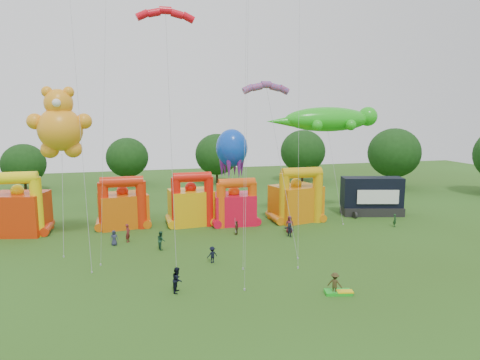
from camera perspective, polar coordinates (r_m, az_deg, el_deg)
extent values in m
plane|color=#2B4A14|center=(28.09, 4.43, -20.07)|extent=(160.00, 160.00, 0.00)
cylinder|color=#352314|center=(82.43, 19.70, 0.29)|extent=(0.44, 0.44, 3.72)
ellipsoid|color=#133610|center=(81.91, 19.87, 3.43)|extent=(9.30, 9.30, 8.89)
cylinder|color=#352314|center=(85.55, 8.31, 0.96)|extent=(0.44, 0.44, 3.51)
ellipsoid|color=#133610|center=(85.06, 8.38, 3.82)|extent=(8.77, 8.78, 8.39)
cylinder|color=#352314|center=(82.34, -3.09, 0.65)|extent=(0.44, 0.44, 3.30)
ellipsoid|color=#133610|center=(81.85, -3.11, 3.44)|extent=(8.25, 8.25, 7.88)
cylinder|color=#352314|center=(82.68, -14.69, 0.33)|extent=(0.44, 0.44, 3.09)
ellipsoid|color=#133610|center=(82.22, -14.80, 2.93)|extent=(7.73, 7.72, 7.38)
cylinder|color=#352314|center=(81.65, -26.70, -0.53)|extent=(0.44, 0.44, 2.88)
ellipsoid|color=#133610|center=(81.20, -26.88, 1.92)|extent=(7.20, 7.20, 6.88)
cube|color=red|center=(54.55, -27.37, -3.97)|extent=(6.60, 5.74, 4.65)
cylinder|color=yellow|center=(52.29, -25.45, -3.25)|extent=(1.26, 1.26, 6.64)
cylinder|color=yellow|center=(52.22, -28.10, 0.25)|extent=(5.09, 1.32, 1.32)
sphere|color=yellow|center=(54.06, -27.57, -1.26)|extent=(1.40, 1.40, 1.40)
cube|color=#D45A0B|center=(53.55, -15.31, -3.87)|extent=(6.11, 5.21, 3.97)
cylinder|color=red|center=(51.90, -17.72, -3.42)|extent=(1.20, 1.20, 5.68)
cylinder|color=red|center=(51.83, -13.01, -3.24)|extent=(1.20, 1.20, 5.68)
cylinder|color=red|center=(51.31, -15.50, -0.23)|extent=(4.86, 1.26, 1.26)
sphere|color=red|center=(53.10, -15.41, -1.46)|extent=(1.40, 1.40, 1.40)
cube|color=#E5A20C|center=(52.99, -6.55, -3.59)|extent=(5.42, 4.51, 4.24)
cylinder|color=red|center=(51.14, -8.51, -3.05)|extent=(1.11, 1.11, 6.05)
cylinder|color=red|center=(51.69, -4.17, -2.84)|extent=(1.11, 1.11, 6.05)
cylinder|color=red|center=(50.84, -6.39, 0.39)|extent=(4.49, 1.16, 1.16)
sphere|color=red|center=(52.51, -6.59, -1.01)|extent=(1.40, 1.40, 1.40)
cube|color=red|center=(52.81, -0.81, -3.86)|extent=(5.19, 4.27, 3.73)
cylinder|color=#FF510D|center=(50.86, -2.53, -3.45)|extent=(1.08, 1.08, 5.32)
cylinder|color=#FF510D|center=(51.78, 1.64, -3.21)|extent=(1.08, 1.08, 5.32)
cylinder|color=#FF510D|center=(50.78, -0.43, -0.40)|extent=(4.39, 1.14, 1.14)
sphere|color=#FF510D|center=(52.37, -0.82, -1.55)|extent=(1.40, 1.40, 1.40)
cube|color=orange|center=(54.98, 7.45, -3.04)|extent=(6.56, 5.73, 4.43)
cylinder|color=#DB9E0B|center=(52.50, 5.91, -2.53)|extent=(1.24, 1.24, 6.33)
cylinder|color=#DB9E0B|center=(54.18, 10.28, -2.26)|extent=(1.24, 1.24, 6.33)
cylinder|color=#DB9E0B|center=(52.77, 8.20, 0.98)|extent=(5.03, 1.31, 1.31)
sphere|color=#DB9E0B|center=(54.51, 7.50, -0.45)|extent=(1.40, 1.40, 1.40)
cube|color=black|center=(60.26, 17.15, -3.92)|extent=(8.39, 4.84, 1.10)
cube|color=black|center=(59.92, 17.16, -1.53)|extent=(8.30, 4.47, 3.95)
cube|color=white|center=(58.72, 17.93, -2.17)|extent=(5.30, 1.44, 1.86)
cylinder|color=black|center=(57.71, 15.08, -4.55)|extent=(0.30, 0.90, 0.90)
cylinder|color=black|center=(61.04, 20.26, -4.06)|extent=(0.30, 0.90, 0.90)
sphere|color=orange|center=(46.99, -22.84, 6.25)|extent=(4.40, 4.40, 4.40)
sphere|color=orange|center=(46.97, -23.03, 9.41)|extent=(2.80, 2.80, 2.80)
sphere|color=orange|center=(47.15, -24.34, 10.67)|extent=(1.10, 1.10, 1.10)
sphere|color=orange|center=(46.87, -21.89, 10.83)|extent=(1.10, 1.10, 1.10)
sphere|color=orange|center=(47.35, -25.67, 7.05)|extent=(1.60, 1.60, 1.60)
sphere|color=orange|center=(46.70, -20.08, 7.38)|extent=(1.60, 1.60, 1.60)
sphere|color=orange|center=(47.27, -24.01, 3.75)|extent=(1.80, 1.80, 1.80)
sphere|color=orange|center=(46.97, -21.36, 3.89)|extent=(1.80, 1.80, 1.80)
sphere|color=white|center=(45.63, -23.28, 9.43)|extent=(0.80, 0.80, 0.80)
ellipsoid|color=green|center=(56.35, 11.62, 7.93)|extent=(11.70, 3.66, 3.11)
sphere|color=green|center=(59.09, 16.65, 8.12)|extent=(2.51, 2.51, 2.51)
cone|color=green|center=(54.00, 5.89, 7.79)|extent=(4.57, 1.83, 1.83)
sphere|color=green|center=(59.03, 12.81, 7.27)|extent=(1.37, 1.37, 1.37)
sphere|color=green|center=(55.80, 14.55, 7.12)|extent=(1.37, 1.37, 1.37)
sphere|color=green|center=(57.07, 8.70, 7.34)|extent=(1.37, 1.37, 1.37)
sphere|color=green|center=(53.73, 10.25, 7.20)|extent=(1.37, 1.37, 1.37)
ellipsoid|color=#0C40C1|center=(57.36, -1.10, 4.28)|extent=(4.23, 4.23, 5.08)
cone|color=#591E8C|center=(57.93, 0.23, 2.02)|extent=(0.95, 0.95, 3.39)
cone|color=#591E8C|center=(58.91, -0.72, 2.14)|extent=(0.95, 0.95, 3.39)
cone|color=#591E8C|center=(58.59, -2.03, 2.09)|extent=(0.95, 0.95, 3.39)
cone|color=#591E8C|center=(57.29, -2.44, 1.93)|extent=(0.95, 0.95, 3.39)
cone|color=#591E8C|center=(56.29, -1.49, 1.81)|extent=(0.95, 0.95, 3.39)
cone|color=#591E8C|center=(56.62, -0.14, 1.85)|extent=(0.95, 0.95, 3.39)
cube|color=green|center=(34.39, 12.96, -14.37)|extent=(2.17, 1.42, 0.24)
cube|color=yellow|center=(34.27, 13.81, -14.23)|extent=(1.30, 0.85, 0.10)
imported|color=#2A2E47|center=(46.40, -16.44, -7.42)|extent=(0.86, 0.63, 1.60)
imported|color=maroon|center=(47.17, -14.71, -6.85)|extent=(0.69, 0.83, 1.96)
imported|color=#1A422A|center=(43.98, -10.48, -7.91)|extent=(0.87, 1.03, 1.89)
imported|color=black|center=(39.70, -3.72, -9.91)|extent=(1.11, 0.81, 1.54)
imported|color=#392C16|center=(48.32, -0.46, -6.38)|extent=(0.78, 1.01, 1.60)
imported|color=#23283B|center=(47.89, 6.61, -6.61)|extent=(1.01, 1.51, 1.56)
imported|color=#561823|center=(49.30, 6.62, -5.91)|extent=(1.08, 0.82, 1.97)
imported|color=#173A1A|center=(54.81, 19.95, -5.08)|extent=(0.64, 0.69, 1.58)
imported|color=black|center=(33.86, -8.35, -13.02)|extent=(1.02, 1.15, 1.98)
imported|color=#3C3318|center=(33.93, 12.53, -13.33)|extent=(1.26, 1.21, 1.72)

